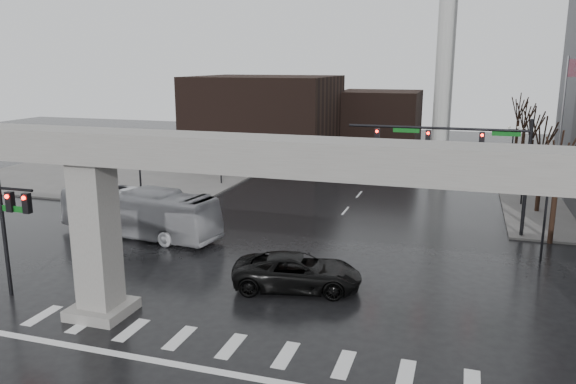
% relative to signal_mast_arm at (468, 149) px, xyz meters
% --- Properties ---
extents(ground, '(160.00, 160.00, 0.00)m').
position_rel_signal_mast_arm_xyz_m(ground, '(-8.99, -18.80, -5.83)').
color(ground, black).
rests_on(ground, ground).
extents(sidewalk_nw, '(28.00, 36.00, 0.15)m').
position_rel_signal_mast_arm_xyz_m(sidewalk_nw, '(-34.99, 17.20, -5.75)').
color(sidewalk_nw, slate).
rests_on(sidewalk_nw, ground).
extents(elevated_guideway, '(48.00, 2.60, 8.70)m').
position_rel_signal_mast_arm_xyz_m(elevated_guideway, '(-7.73, -18.80, 1.05)').
color(elevated_guideway, gray).
rests_on(elevated_guideway, ground).
extents(building_far_left, '(16.00, 14.00, 10.00)m').
position_rel_signal_mast_arm_xyz_m(building_far_left, '(-22.99, 23.20, -0.83)').
color(building_far_left, black).
rests_on(building_far_left, ground).
extents(building_far_mid, '(10.00, 10.00, 8.00)m').
position_rel_signal_mast_arm_xyz_m(building_far_mid, '(-10.99, 33.20, -1.83)').
color(building_far_mid, black).
rests_on(building_far_mid, ground).
extents(smokestack, '(3.60, 3.60, 30.00)m').
position_rel_signal_mast_arm_xyz_m(smokestack, '(-2.99, 27.20, 7.52)').
color(smokestack, '#BABBB6').
rests_on(smokestack, ground).
extents(signal_mast_arm, '(12.12, 0.43, 8.00)m').
position_rel_signal_mast_arm_xyz_m(signal_mast_arm, '(0.00, 0.00, 0.00)').
color(signal_mast_arm, black).
rests_on(signal_mast_arm, ground).
extents(signal_left_pole, '(2.30, 0.30, 6.00)m').
position_rel_signal_mast_arm_xyz_m(signal_left_pole, '(-21.24, -18.30, -1.76)').
color(signal_left_pole, black).
rests_on(signal_left_pole, ground).
extents(flagpole_assembly, '(2.06, 0.12, 12.00)m').
position_rel_signal_mast_arm_xyz_m(flagpole_assembly, '(6.30, 3.20, 1.70)').
color(flagpole_assembly, silver).
rests_on(flagpole_assembly, ground).
extents(lamp_right_0, '(1.22, 0.32, 5.11)m').
position_rel_signal_mast_arm_xyz_m(lamp_right_0, '(4.51, -4.80, -2.36)').
color(lamp_right_0, black).
rests_on(lamp_right_0, ground).
extents(lamp_right_1, '(1.22, 0.32, 5.11)m').
position_rel_signal_mast_arm_xyz_m(lamp_right_1, '(4.51, 9.20, -2.36)').
color(lamp_right_1, black).
rests_on(lamp_right_1, ground).
extents(lamp_right_2, '(1.22, 0.32, 5.11)m').
position_rel_signal_mast_arm_xyz_m(lamp_right_2, '(4.51, 23.20, -2.36)').
color(lamp_right_2, black).
rests_on(lamp_right_2, ground).
extents(lamp_left_0, '(1.22, 0.32, 5.11)m').
position_rel_signal_mast_arm_xyz_m(lamp_left_0, '(-22.49, -4.80, -2.36)').
color(lamp_left_0, black).
rests_on(lamp_left_0, ground).
extents(lamp_left_1, '(1.22, 0.32, 5.11)m').
position_rel_signal_mast_arm_xyz_m(lamp_left_1, '(-22.49, 9.20, -2.36)').
color(lamp_left_1, black).
rests_on(lamp_left_1, ground).
extents(lamp_left_2, '(1.22, 0.32, 5.11)m').
position_rel_signal_mast_arm_xyz_m(lamp_left_2, '(-22.49, 23.20, -2.36)').
color(lamp_left_2, black).
rests_on(lamp_left_2, ground).
extents(tree_right_0, '(1.09, 1.58, 7.50)m').
position_rel_signal_mast_arm_xyz_m(tree_right_0, '(5.54, -0.78, -3.04)').
color(tree_right_0, black).
rests_on(tree_right_0, ground).
extents(tree_right_1, '(1.09, 1.61, 7.67)m').
position_rel_signal_mast_arm_xyz_m(tree_right_1, '(5.54, 7.22, -2.98)').
color(tree_right_1, black).
rests_on(tree_right_1, ground).
extents(tree_right_2, '(1.10, 1.63, 7.85)m').
position_rel_signal_mast_arm_xyz_m(tree_right_2, '(5.54, 15.22, -2.91)').
color(tree_right_2, black).
rests_on(tree_right_2, ground).
extents(tree_right_3, '(1.11, 1.66, 8.02)m').
position_rel_signal_mast_arm_xyz_m(tree_right_3, '(5.54, 23.22, -2.85)').
color(tree_right_3, black).
rests_on(tree_right_3, ground).
extents(tree_right_4, '(1.12, 1.69, 8.19)m').
position_rel_signal_mast_arm_xyz_m(tree_right_4, '(5.54, 31.22, -2.79)').
color(tree_right_4, black).
rests_on(tree_right_4, ground).
extents(pickup_truck, '(7.16, 4.36, 1.86)m').
position_rel_signal_mast_arm_xyz_m(pickup_truck, '(-8.12, -13.08, -4.90)').
color(pickup_truck, black).
rests_on(pickup_truck, ground).
extents(city_bus, '(12.15, 4.55, 3.30)m').
position_rel_signal_mast_arm_xyz_m(city_bus, '(-21.04, -7.48, -4.18)').
color(city_bus, '#B4B4B9').
rests_on(city_bus, ground).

